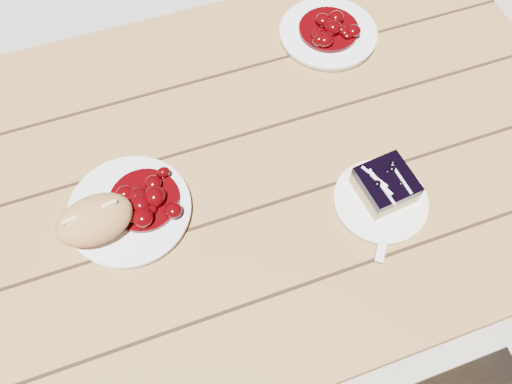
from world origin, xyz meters
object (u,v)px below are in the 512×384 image
object	(u,v)px
picnic_table	(105,254)
main_plate	(130,211)
dessert_plate	(380,201)
blueberry_cake	(385,185)
bread_roll	(95,220)
second_plate	(328,34)

from	to	relation	value
picnic_table	main_plate	distance (m)	0.19
dessert_plate	blueberry_cake	xyz separation A→B (m)	(0.01, 0.01, 0.03)
picnic_table	bread_roll	world-z (taller)	bread_roll
dessert_plate	second_plate	world-z (taller)	second_plate
bread_roll	picnic_table	bearing A→B (deg)	136.25
main_plate	blueberry_cake	distance (m)	0.46
bread_roll	second_plate	size ratio (longest dim) A/B	0.64
bread_roll	blueberry_cake	xyz separation A→B (m)	(0.50, -0.10, -0.01)
blueberry_cake	main_plate	bearing A→B (deg)	159.60
bread_roll	dessert_plate	world-z (taller)	bread_roll
main_plate	second_plate	size ratio (longest dim) A/B	1.03
bread_roll	blueberry_cake	size ratio (longest dim) A/B	1.34
blueberry_cake	second_plate	xyz separation A→B (m)	(0.06, 0.39, -0.03)
bread_roll	blueberry_cake	world-z (taller)	bread_roll
dessert_plate	blueberry_cake	bearing A→B (deg)	56.31
picnic_table	bread_roll	distance (m)	0.22
picnic_table	blueberry_cake	size ratio (longest dim) A/B	20.29
bread_roll	second_plate	world-z (taller)	bread_roll
main_plate	second_plate	world-z (taller)	same
dessert_plate	bread_roll	bearing A→B (deg)	167.15
picnic_table	bread_roll	bearing A→B (deg)	-43.75
picnic_table	dessert_plate	world-z (taller)	dessert_plate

